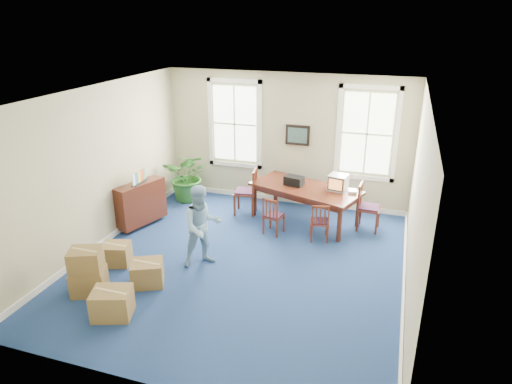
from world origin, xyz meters
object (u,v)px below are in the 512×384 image
(crt_tv, at_px, (338,182))
(credenza, at_px, (141,206))
(potted_plant, at_px, (188,176))
(cardboard_boxes, at_px, (102,269))
(conference_table, at_px, (305,204))
(chair_near_left, at_px, (274,215))
(man, at_px, (202,226))

(crt_tv, bearing_deg, credenza, -150.66)
(crt_tv, bearing_deg, potted_plant, -173.73)
(credenza, bearing_deg, crt_tv, 36.82)
(credenza, height_order, cardboard_boxes, credenza)
(conference_table, relative_size, crt_tv, 5.78)
(chair_near_left, distance_m, credenza, 2.95)
(conference_table, relative_size, chair_near_left, 2.86)
(chair_near_left, height_order, cardboard_boxes, cardboard_boxes)
(conference_table, height_order, potted_plant, potted_plant)
(man, bearing_deg, chair_near_left, 20.88)
(credenza, bearing_deg, man, -11.55)
(credenza, xyz_separation_m, cardboard_boxes, (0.74, -2.49, -0.04))
(cardboard_boxes, bearing_deg, man, 47.80)
(potted_plant, height_order, cardboard_boxes, potted_plant)
(conference_table, distance_m, man, 2.88)
(conference_table, xyz_separation_m, crt_tv, (0.71, 0.05, 0.59))
(potted_plant, xyz_separation_m, cardboard_boxes, (0.40, -4.18, -0.21))
(chair_near_left, height_order, credenza, credenza)
(crt_tv, xyz_separation_m, man, (-2.12, -2.54, -0.21))
(crt_tv, relative_size, chair_near_left, 0.50)
(chair_near_left, distance_m, potted_plant, 2.81)
(chair_near_left, relative_size, credenza, 0.71)
(crt_tv, distance_m, potted_plant, 3.79)
(crt_tv, xyz_separation_m, cardboard_boxes, (-3.37, -3.91, -0.57))
(man, distance_m, potted_plant, 3.25)
(crt_tv, distance_m, cardboard_boxes, 5.19)
(potted_plant, bearing_deg, man, -59.59)
(credenza, relative_size, potted_plant, 0.92)
(conference_table, distance_m, cardboard_boxes, 4.68)
(conference_table, bearing_deg, crt_tv, 23.40)
(man, bearing_deg, credenza, 110.35)
(credenza, distance_m, cardboard_boxes, 2.60)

